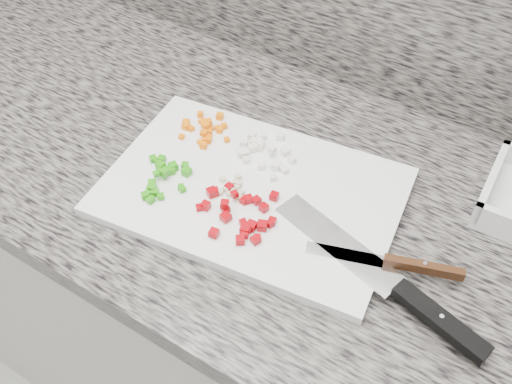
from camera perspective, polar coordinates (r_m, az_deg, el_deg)
cabinet at (r=1.33m, az=-1.98°, el=-11.39°), size 3.92×0.62×0.86m
countertop at (r=0.98m, az=-2.65°, el=2.47°), size 3.96×0.64×0.04m
cutting_board at (r=0.90m, az=-0.40°, el=0.10°), size 0.49×0.36×0.02m
carrot_pile at (r=0.99m, az=-5.12°, el=6.26°), size 0.10×0.09×0.02m
onion_pile at (r=0.95m, az=0.58°, el=4.22°), size 0.10×0.11×0.02m
green_pepper_pile at (r=0.91m, az=-9.24°, el=1.55°), size 0.10×0.10×0.02m
red_pepper_pile at (r=0.85m, az=-1.61°, el=-2.23°), size 0.12×0.12×0.02m
garlic_pile at (r=0.89m, az=-2.33°, el=0.41°), size 0.06×0.05×0.01m
chef_knife at (r=0.79m, az=14.38°, el=-9.62°), size 0.35×0.13×0.02m
paring_knife at (r=0.82m, az=14.49°, el=-7.00°), size 0.21×0.08×0.02m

